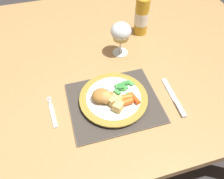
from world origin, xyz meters
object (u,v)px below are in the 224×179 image
at_px(dinner_plate, 115,98).
at_px(dining_table, 97,67).
at_px(table_knife, 175,100).
at_px(fork, 53,114).
at_px(wine_glass, 121,33).
at_px(bottle, 142,13).

bearing_deg(dinner_plate, dining_table, 91.09).
bearing_deg(table_knife, dinner_plate, 164.56).
distance_m(dinner_plate, table_knife, 0.22).
height_order(dining_table, fork, fork).
bearing_deg(table_knife, wine_glass, 109.94).
xyz_separation_m(table_knife, bottle, (0.02, 0.42, 0.10)).
xyz_separation_m(fork, wine_glass, (0.32, 0.24, 0.10)).
height_order(dining_table, table_knife, table_knife).
bearing_deg(bottle, table_knife, -93.38).
bearing_deg(dinner_plate, bottle, 57.41).
distance_m(wine_glass, bottle, 0.18).
bearing_deg(table_knife, fork, 171.57).
bearing_deg(fork, dinner_plate, -1.53).
distance_m(table_knife, bottle, 0.43).
relative_size(fork, wine_glass, 0.93).
bearing_deg(bottle, wine_glass, -139.13).
xyz_separation_m(dinner_plate, bottle, (0.23, 0.36, 0.08)).
height_order(table_knife, bottle, bottle).
bearing_deg(dining_table, table_knife, -56.20).
xyz_separation_m(dining_table, dinner_plate, (0.00, -0.26, 0.09)).
xyz_separation_m(dining_table, wine_glass, (0.10, -0.01, 0.17)).
height_order(dining_table, bottle, bottle).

